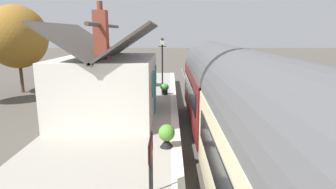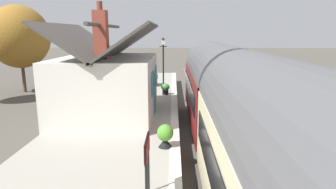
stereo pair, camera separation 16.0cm
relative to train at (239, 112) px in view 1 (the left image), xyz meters
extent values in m
plane|color=#4C473F|center=(3.24, 0.90, -2.22)|extent=(160.00, 160.00, 0.00)
cube|color=gray|center=(3.24, 4.66, -1.78)|extent=(32.00, 5.52, 0.87)
cube|color=beige|center=(3.24, 2.08, -1.33)|extent=(32.00, 0.36, 0.02)
cube|color=gray|center=(3.24, -0.72, -2.15)|extent=(52.00, 0.08, 0.14)
cube|color=gray|center=(3.24, 0.72, -2.15)|extent=(52.00, 0.08, 0.14)
cube|color=black|center=(4.59, 0.00, -1.87)|extent=(8.00, 2.29, 0.70)
cube|color=maroon|center=(4.59, 0.00, -0.37)|extent=(8.69, 2.70, 2.30)
cylinder|color=#515154|center=(4.59, 0.00, 0.78)|extent=(8.69, 2.65, 2.65)
cube|color=black|center=(4.59, 1.36, -0.08)|extent=(7.39, 0.03, 0.80)
cylinder|color=black|center=(7.20, 0.00, -1.87)|extent=(0.70, 2.16, 0.70)
cylinder|color=black|center=(1.98, 0.00, -1.87)|extent=(0.70, 2.16, 0.70)
cube|color=black|center=(8.96, 0.00, 0.04)|extent=(0.04, 2.16, 0.90)
cylinder|color=#F2EDCC|center=(8.98, 0.00, -0.94)|extent=(0.06, 0.24, 0.24)
cube|color=red|center=(9.02, 0.00, -1.40)|extent=(0.16, 2.56, 0.24)
cylinder|color=#515154|center=(-4.60, 0.00, 0.78)|extent=(8.69, 2.65, 2.65)
cube|color=black|center=(-4.60, 1.36, -0.08)|extent=(7.39, 0.03, 0.80)
cube|color=silver|center=(4.21, 5.25, 0.07)|extent=(5.67, 4.30, 2.82)
cube|color=#47423D|center=(4.21, 4.17, 2.19)|extent=(6.17, 2.41, 1.65)
cube|color=#47423D|center=(4.21, 6.32, 2.19)|extent=(6.17, 2.41, 1.65)
cylinder|color=#47423D|center=(4.21, 5.25, 2.91)|extent=(6.17, 0.16, 0.16)
cube|color=brown|center=(3.26, 5.25, 2.50)|extent=(0.56, 0.56, 2.04)
cylinder|color=brown|center=(3.26, 5.25, 3.70)|extent=(0.24, 0.24, 0.36)
cube|color=teal|center=(4.82, 3.08, -0.29)|extent=(0.90, 0.06, 2.10)
cube|color=teal|center=(3.42, 3.08, 0.36)|extent=(0.80, 0.05, 1.10)
cube|color=teal|center=(6.22, 3.08, 0.36)|extent=(0.80, 0.05, 1.10)
cube|color=#26727F|center=(12.35, 3.56, -0.89)|extent=(1.40, 0.41, 0.06)
cube|color=#26727F|center=(12.35, 3.38, -0.66)|extent=(1.40, 0.12, 0.40)
cube|color=black|center=(11.79, 3.55, -1.12)|extent=(0.06, 0.36, 0.44)
cube|color=black|center=(12.91, 3.56, -1.12)|extent=(0.06, 0.36, 0.44)
cube|color=#9E5138|center=(13.43, 4.58, -1.15)|extent=(0.96, 0.32, 0.38)
ellipsoid|color=#4C8C2D|center=(13.43, 4.58, -0.85)|extent=(0.86, 0.29, 0.29)
cylinder|color=black|center=(9.04, 2.65, -1.19)|extent=(0.40, 0.40, 0.30)
ellipsoid|color=#3D8438|center=(9.04, 2.65, -0.85)|extent=(0.55, 0.55, 0.46)
cone|color=#DE5E4E|center=(9.04, 2.65, -0.66)|extent=(0.10, 0.10, 0.22)
cone|color=#9E5138|center=(12.99, 5.98, -1.16)|extent=(0.47, 0.47, 0.36)
cylinder|color=#9E5138|center=(12.99, 5.98, -1.31)|extent=(0.26, 0.26, 0.06)
ellipsoid|color=olive|center=(12.99, 5.98, -0.77)|extent=(0.61, 0.61, 0.71)
cone|color=black|center=(0.27, 2.42, -1.18)|extent=(0.49, 0.49, 0.33)
cylinder|color=black|center=(0.27, 2.42, -1.31)|extent=(0.27, 0.27, 0.06)
ellipsoid|color=#4C8C2D|center=(0.27, 2.42, -0.81)|extent=(0.57, 0.57, 0.60)
cylinder|color=black|center=(9.89, 2.81, 0.25)|extent=(0.10, 0.10, 3.19)
cylinder|color=black|center=(9.89, 2.81, 1.70)|extent=(0.05, 0.50, 0.05)
cube|color=beige|center=(9.89, 2.81, 1.99)|extent=(0.24, 0.24, 0.32)
cone|color=black|center=(9.89, 2.81, 2.21)|extent=(0.32, 0.32, 0.14)
cylinder|color=black|center=(-3.27, 2.76, -0.79)|extent=(0.06, 0.06, 1.10)
cylinder|color=black|center=(-2.67, 2.76, -0.79)|extent=(0.06, 0.06, 1.10)
cube|color=maroon|center=(-2.97, 2.76, -0.02)|extent=(0.90, 0.06, 0.44)
cube|color=black|center=(-2.97, 2.76, -0.02)|extent=(0.96, 0.03, 0.50)
cylinder|color=#4C3828|center=(13.88, 14.39, -0.84)|extent=(0.26, 0.26, 2.75)
ellipsoid|color=olive|center=(13.88, 14.39, 2.26)|extent=(5.19, 4.57, 4.95)
camera|label=1|loc=(-9.26, 2.31, 2.61)|focal=30.84mm
camera|label=2|loc=(-9.26, 2.15, 2.61)|focal=30.84mm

